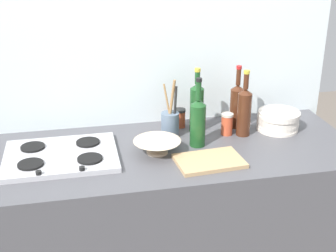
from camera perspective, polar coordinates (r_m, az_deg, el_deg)
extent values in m
cube|color=#4C4C51|center=(2.42, 0.00, -12.50)|extent=(1.80, 0.70, 0.90)
cube|color=silver|center=(2.44, -1.85, 6.74)|extent=(1.90, 0.06, 2.35)
cube|color=#B2B2B7|center=(2.16, -12.94, -3.60)|extent=(0.50, 0.39, 0.02)
cylinder|color=black|center=(2.08, -16.44, -4.49)|extent=(0.11, 0.11, 0.01)
cylinder|color=black|center=(2.07, -9.52, -3.95)|extent=(0.11, 0.11, 0.01)
cylinder|color=black|center=(2.24, -16.19, -2.48)|extent=(0.11, 0.11, 0.01)
cylinder|color=black|center=(2.23, -9.76, -1.97)|extent=(0.11, 0.11, 0.01)
cylinder|color=black|center=(2.00, -15.53, -5.52)|extent=(0.02, 0.02, 0.02)
cylinder|color=black|center=(1.99, -10.47, -5.13)|extent=(0.02, 0.02, 0.02)
cylinder|color=silver|center=(2.47, 13.18, -0.25)|extent=(0.21, 0.21, 0.01)
cylinder|color=silver|center=(2.47, 13.22, 0.09)|extent=(0.21, 0.21, 0.01)
cylinder|color=silver|center=(2.46, 13.28, 0.40)|extent=(0.21, 0.21, 0.01)
cylinder|color=silver|center=(2.46, 13.27, 0.70)|extent=(0.21, 0.21, 0.01)
cylinder|color=silver|center=(2.45, 13.27, 1.01)|extent=(0.21, 0.21, 0.01)
cylinder|color=silver|center=(2.44, 13.35, 1.26)|extent=(0.21, 0.21, 0.01)
cylinder|color=silver|center=(2.44, 13.44, 1.57)|extent=(0.21, 0.21, 0.01)
cylinder|color=#19471E|center=(2.20, 3.65, 0.06)|extent=(0.07, 0.07, 0.20)
cone|color=#19471E|center=(2.16, 3.73, 2.87)|extent=(0.07, 0.07, 0.03)
cylinder|color=#19471E|center=(2.14, 3.77, 4.31)|extent=(0.02, 0.02, 0.09)
cylinder|color=black|center=(2.12, 3.80, 5.65)|extent=(0.03, 0.03, 0.02)
cylinder|color=#472314|center=(2.34, 9.26, 1.39)|extent=(0.07, 0.07, 0.22)
cone|color=#472314|center=(2.29, 9.45, 4.20)|extent=(0.07, 0.07, 0.02)
cylinder|color=#472314|center=(2.28, 9.53, 5.40)|extent=(0.03, 0.03, 0.08)
cylinder|color=gold|center=(2.27, 9.60, 6.52)|extent=(0.03, 0.03, 0.02)
cylinder|color=#19471E|center=(2.36, 3.51, 1.97)|extent=(0.07, 0.07, 0.23)
cone|color=#19471E|center=(2.31, 3.59, 4.86)|extent=(0.07, 0.07, 0.02)
cylinder|color=#19471E|center=(2.30, 3.62, 5.90)|extent=(0.03, 0.03, 0.06)
cylinder|color=gold|center=(2.29, 3.64, 6.85)|extent=(0.03, 0.03, 0.02)
cylinder|color=#472314|center=(2.43, 8.38, 2.13)|extent=(0.07, 0.07, 0.20)
cone|color=#472314|center=(2.39, 8.53, 4.70)|extent=(0.07, 0.07, 0.02)
cylinder|color=#472314|center=(2.37, 8.61, 5.94)|extent=(0.02, 0.02, 0.08)
cylinder|color=#B21E1E|center=(2.36, 8.68, 7.09)|extent=(0.03, 0.03, 0.02)
cylinder|color=beige|center=(2.16, -1.33, -3.17)|extent=(0.10, 0.10, 0.01)
cone|color=beige|center=(2.15, -1.33, -2.42)|extent=(0.22, 0.22, 0.05)
cylinder|color=slate|center=(2.31, 0.25, 0.18)|extent=(0.09, 0.09, 0.12)
cylinder|color=#262626|center=(2.27, 0.87, 2.34)|extent=(0.02, 0.03, 0.21)
cylinder|color=#997247|center=(2.27, -0.01, 2.50)|extent=(0.05, 0.03, 0.22)
cylinder|color=#997247|center=(2.26, 0.42, 2.70)|extent=(0.04, 0.04, 0.25)
cylinder|color=#C64C2D|center=(2.35, 7.21, 0.10)|extent=(0.06, 0.06, 0.10)
cylinder|color=beige|center=(2.33, 7.27, 1.36)|extent=(0.06, 0.06, 0.01)
cylinder|color=#C64C2D|center=(2.43, 1.45, 0.86)|extent=(0.06, 0.06, 0.09)
cylinder|color=black|center=(2.41, 1.46, 1.94)|extent=(0.06, 0.06, 0.01)
cube|color=tan|center=(2.08, 5.08, -4.28)|extent=(0.31, 0.22, 0.02)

